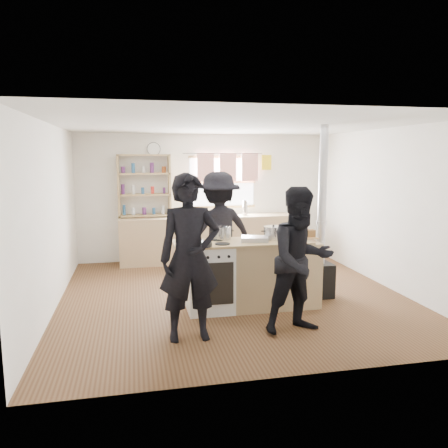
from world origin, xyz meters
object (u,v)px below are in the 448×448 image
(bread_board, at_px, (307,235))
(flue_heater, at_px, (320,253))
(skillet_greens, at_px, (199,244))
(person_near_left, at_px, (190,258))
(thermos, at_px, (245,208))
(stockpot_stove, at_px, (222,233))
(person_far, at_px, (219,231))
(stockpot_counter, at_px, (273,233))
(roast_tray, at_px, (255,239))
(person_near_right, at_px, (301,261))
(cooking_island, at_px, (252,274))

(bread_board, bearing_deg, flue_heater, 35.62)
(skillet_greens, height_order, person_near_left, person_near_left)
(thermos, height_order, skillet_greens, thermos)
(skillet_greens, height_order, stockpot_stove, stockpot_stove)
(person_far, bearing_deg, stockpot_counter, 108.98)
(roast_tray, distance_m, stockpot_counter, 0.30)
(thermos, relative_size, person_near_left, 0.15)
(skillet_greens, relative_size, stockpot_counter, 1.59)
(stockpot_stove, height_order, person_near_right, person_near_right)
(thermos, distance_m, stockpot_counter, 2.76)
(thermos, height_order, bread_board, thermos)
(skillet_greens, bearing_deg, thermos, 65.34)
(bread_board, bearing_deg, stockpot_counter, 177.82)
(thermos, height_order, cooking_island, thermos)
(skillet_greens, bearing_deg, flue_heater, 13.94)
(bread_board, bearing_deg, roast_tray, -175.44)
(roast_tray, xyz_separation_m, stockpot_counter, (0.29, 0.08, 0.06))
(skillet_greens, height_order, roast_tray, roast_tray)
(stockpot_counter, xyz_separation_m, person_near_right, (0.02, -0.97, -0.16))
(bread_board, distance_m, person_near_left, 1.97)
(thermos, relative_size, skillet_greens, 0.65)
(cooking_island, relative_size, flue_heater, 0.79)
(cooking_island, distance_m, person_near_left, 1.39)
(flue_heater, xyz_separation_m, person_far, (-1.39, 0.67, 0.27))
(bread_board, relative_size, person_near_right, 0.16)
(bread_board, bearing_deg, cooking_island, -179.06)
(cooking_island, relative_size, person_near_right, 1.15)
(person_near_right, xyz_separation_m, person_far, (-0.61, 1.85, 0.06))
(flue_heater, xyz_separation_m, person_near_right, (-0.78, -1.18, 0.21))
(roast_tray, distance_m, person_near_left, 1.29)
(roast_tray, bearing_deg, person_near_left, -139.85)
(skillet_greens, bearing_deg, bread_board, 8.59)
(cooking_island, bearing_deg, skillet_greens, -163.78)
(cooking_island, relative_size, person_near_left, 1.05)
(bread_board, xyz_separation_m, flue_heater, (0.32, 0.23, -0.33))
(cooking_island, distance_m, person_near_right, 1.07)
(roast_tray, xyz_separation_m, person_near_right, (0.31, -0.89, -0.11))
(person_near_left, bearing_deg, bread_board, 24.99)
(cooking_island, relative_size, skillet_greens, 4.53)
(stockpot_counter, relative_size, flue_heater, 0.11)
(person_near_left, xyz_separation_m, person_near_right, (1.29, -0.06, -0.08))
(cooking_island, xyz_separation_m, stockpot_counter, (0.31, 0.03, 0.56))
(skillet_greens, relative_size, bread_board, 1.54)
(cooking_island, xyz_separation_m, flue_heater, (1.11, 0.24, 0.18))
(roast_tray, bearing_deg, cooking_island, 111.96)
(thermos, bearing_deg, person_far, -115.90)
(stockpot_stove, xyz_separation_m, person_far, (0.09, 0.73, -0.10))
(flue_heater, bearing_deg, stockpot_counter, -165.23)
(bread_board, height_order, flue_heater, flue_heater)
(roast_tray, distance_m, flue_heater, 1.17)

